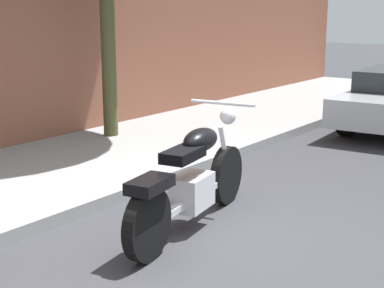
# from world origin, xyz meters

# --- Properties ---
(ground_plane) EXTENTS (60.00, 60.00, 0.00)m
(ground_plane) POSITION_xyz_m (0.00, 0.00, 0.00)
(ground_plane) COLOR #38383D
(sidewalk) EXTENTS (22.87, 2.67, 0.14)m
(sidewalk) POSITION_xyz_m (0.00, 2.76, 0.07)
(sidewalk) COLOR gray
(sidewalk) RESTS_ON ground
(motorcycle) EXTENTS (2.23, 0.75, 1.12)m
(motorcycle) POSITION_xyz_m (0.14, 0.40, 0.46)
(motorcycle) COLOR black
(motorcycle) RESTS_ON ground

